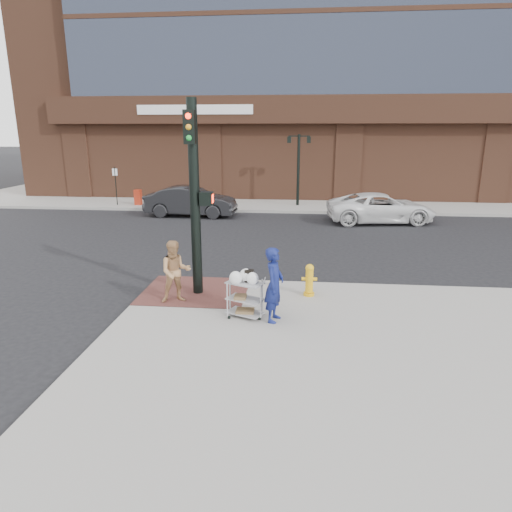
# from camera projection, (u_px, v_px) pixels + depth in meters

# --- Properties ---
(ground) EXTENTS (220.00, 220.00, 0.00)m
(ground) POSITION_uv_depth(u_px,v_px,m) (211.00, 310.00, 11.53)
(ground) COLOR black
(ground) RESTS_ON ground
(sidewalk_far) EXTENTS (65.00, 36.00, 0.15)m
(sidewalk_far) POSITION_uv_depth(u_px,v_px,m) (416.00, 180.00, 41.01)
(sidewalk_far) COLOR gray
(sidewalk_far) RESTS_ON ground
(brick_curb_ramp) EXTENTS (2.80, 2.40, 0.01)m
(brick_curb_ramp) POSITION_uv_depth(u_px,v_px,m) (195.00, 291.00, 12.41)
(brick_curb_ramp) COLOR #572D29
(brick_curb_ramp) RESTS_ON sidewalk_near
(bank_building) EXTENTS (42.00, 26.00, 28.00)m
(bank_building) POSITION_uv_depth(u_px,v_px,m) (341.00, 5.00, 37.00)
(bank_building) COLOR brown
(bank_building) RESTS_ON sidewalk_far
(lamp_post) EXTENTS (1.32, 0.22, 4.00)m
(lamp_post) POSITION_uv_depth(u_px,v_px,m) (298.00, 162.00, 25.98)
(lamp_post) COLOR black
(lamp_post) RESTS_ON sidewalk_far
(parking_sign) EXTENTS (0.05, 0.05, 2.20)m
(parking_sign) POSITION_uv_depth(u_px,v_px,m) (116.00, 186.00, 26.39)
(parking_sign) COLOR black
(parking_sign) RESTS_ON sidewalk_far
(traffic_signal_pole) EXTENTS (0.61, 0.51, 5.00)m
(traffic_signal_pole) POSITION_uv_depth(u_px,v_px,m) (195.00, 193.00, 11.56)
(traffic_signal_pole) COLOR black
(traffic_signal_pole) RESTS_ON sidewalk_near
(woman_blue) EXTENTS (0.54, 0.70, 1.73)m
(woman_blue) POSITION_uv_depth(u_px,v_px,m) (274.00, 285.00, 10.28)
(woman_blue) COLOR navy
(woman_blue) RESTS_ON sidewalk_near
(pedestrian_tan) EXTENTS (0.93, 0.83, 1.59)m
(pedestrian_tan) POSITION_uv_depth(u_px,v_px,m) (176.00, 272.00, 11.45)
(pedestrian_tan) COLOR #AC7E51
(pedestrian_tan) RESTS_ON sidewalk_near
(sedan_dark) EXTENTS (4.78, 1.82, 1.56)m
(sedan_dark) POSITION_uv_depth(u_px,v_px,m) (191.00, 201.00, 23.84)
(sedan_dark) COLOR black
(sedan_dark) RESTS_ON ground
(minivan_white) EXTENTS (5.42, 3.00, 1.44)m
(minivan_white) POSITION_uv_depth(u_px,v_px,m) (381.00, 208.00, 22.20)
(minivan_white) COLOR white
(minivan_white) RESTS_ON ground
(utility_cart) EXTENTS (0.94, 0.75, 1.14)m
(utility_cart) POSITION_uv_depth(u_px,v_px,m) (245.00, 296.00, 10.58)
(utility_cart) COLOR #99999E
(utility_cart) RESTS_ON sidewalk_near
(fire_hydrant) EXTENTS (0.41, 0.28, 0.86)m
(fire_hydrant) POSITION_uv_depth(u_px,v_px,m) (309.00, 280.00, 11.98)
(fire_hydrant) COLOR gold
(fire_hydrant) RESTS_ON sidewalk_near
(newsbox_red) EXTENTS (0.39, 0.35, 0.89)m
(newsbox_red) POSITION_uv_depth(u_px,v_px,m) (138.00, 197.00, 26.59)
(newsbox_red) COLOR maroon
(newsbox_red) RESTS_ON sidewalk_far
(newsbox_blue) EXTENTS (0.48, 0.45, 1.00)m
(newsbox_blue) POSITION_uv_depth(u_px,v_px,m) (176.00, 197.00, 26.25)
(newsbox_blue) COLOR #1A3EA9
(newsbox_blue) RESTS_ON sidewalk_far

